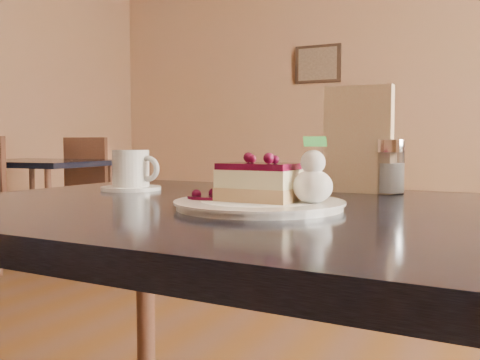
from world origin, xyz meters
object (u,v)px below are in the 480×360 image
at_px(main_table, 272,252).
at_px(bg_table_far_left, 41,250).
at_px(cheesecake_slice, 259,182).
at_px(dessert_plate, 259,205).
at_px(coffee_set, 132,172).

height_order(main_table, bg_table_far_left, main_table).
distance_m(main_table, cheesecake_slice, 0.13).
xyz_separation_m(dessert_plate, bg_table_far_left, (-2.70, 2.09, -0.69)).
bearing_deg(main_table, bg_table_far_left, 145.29).
bearing_deg(coffee_set, bg_table_far_left, 140.36).
distance_m(coffee_set, bg_table_far_left, 3.09).
bearing_deg(bg_table_far_left, dessert_plate, -41.14).
relative_size(coffee_set, bg_table_far_left, 0.08).
bearing_deg(main_table, dessert_plate, -90.00).
distance_m(cheesecake_slice, coffee_set, 0.43).
relative_size(main_table, cheesecake_slice, 9.98).
xyz_separation_m(dessert_plate, coffee_set, (-0.39, 0.18, 0.03)).
relative_size(dessert_plate, cheesecake_slice, 2.12).
height_order(dessert_plate, bg_table_far_left, dessert_plate).
height_order(main_table, dessert_plate, dessert_plate).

